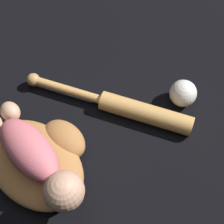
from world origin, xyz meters
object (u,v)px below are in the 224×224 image
at_px(baseball_bat, 128,108).
at_px(baseball, 183,93).
at_px(baby_figure, 36,158).
at_px(baseball_glove, 40,159).

relative_size(baseball_bat, baseball, 6.31).
relative_size(baby_figure, baseball_bat, 0.70).
xyz_separation_m(baseball_glove, baseball_bat, (0.11, 0.26, -0.01)).
xyz_separation_m(baby_figure, baseball_bat, (0.08, 0.28, -0.09)).
bearing_deg(baby_figure, baseball_bat, 73.37).
height_order(baby_figure, baseball, baby_figure).
distance_m(baby_figure, baseball_bat, 0.31).
xyz_separation_m(baseball_glove, baby_figure, (0.02, -0.02, 0.08)).
distance_m(baby_figure, baseball, 0.45).
bearing_deg(baseball, baseball_bat, -133.12).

